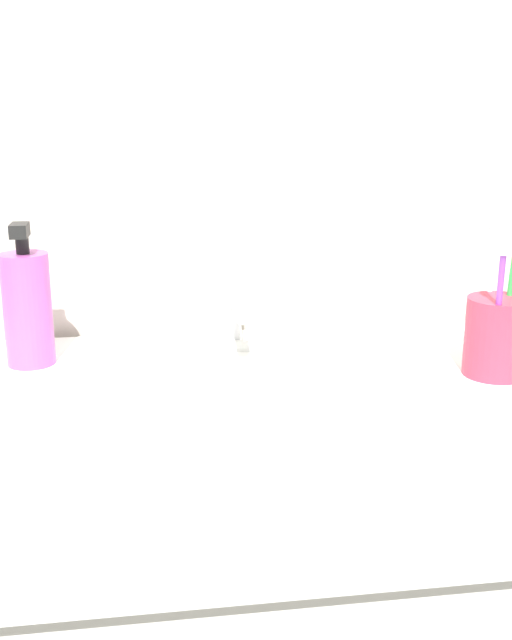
{
  "coord_description": "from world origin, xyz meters",
  "views": [
    {
      "loc": [
        -0.11,
        -0.77,
        1.19
      ],
      "look_at": [
        0.0,
        0.02,
        0.96
      ],
      "focal_mm": 43.81,
      "sensor_mm": 36.0,
      "label": 1
    }
  ],
  "objects_px": {
    "faucet": "(236,297)",
    "toothbrush_white": "(489,277)",
    "toothbrush_green": "(512,275)",
    "toothbrush_purple": "(499,296)",
    "toothbrush_cup": "(497,337)",
    "soap_dispenser": "(27,307)"
  },
  "relations": [
    {
      "from": "faucet",
      "to": "toothbrush_green",
      "type": "relative_size",
      "value": 0.74
    },
    {
      "from": "faucet",
      "to": "toothbrush_purple",
      "type": "height_order",
      "value": "toothbrush_purple"
    },
    {
      "from": "toothbrush_white",
      "to": "soap_dispenser",
      "type": "distance_m",
      "value": 0.56
    },
    {
      "from": "toothbrush_cup",
      "to": "soap_dispenser",
      "type": "bearing_deg",
      "value": 167.63
    },
    {
      "from": "faucet",
      "to": "toothbrush_green",
      "type": "height_order",
      "value": "toothbrush_green"
    },
    {
      "from": "faucet",
      "to": "soap_dispenser",
      "type": "height_order",
      "value": "soap_dispenser"
    },
    {
      "from": "toothbrush_cup",
      "to": "soap_dispenser",
      "type": "relative_size",
      "value": 0.53
    },
    {
      "from": "toothbrush_cup",
      "to": "toothbrush_purple",
      "type": "relative_size",
      "value": 0.54
    },
    {
      "from": "soap_dispenser",
      "to": "toothbrush_cup",
      "type": "bearing_deg",
      "value": -12.37
    },
    {
      "from": "toothbrush_green",
      "to": "soap_dispenser",
      "type": "bearing_deg",
      "value": 169.29
    },
    {
      "from": "faucet",
      "to": "toothbrush_purple",
      "type": "xyz_separation_m",
      "value": [
        0.28,
        -0.17,
        0.03
      ]
    },
    {
      "from": "toothbrush_cup",
      "to": "soap_dispenser",
      "type": "distance_m",
      "value": 0.56
    },
    {
      "from": "toothbrush_green",
      "to": "toothbrush_white",
      "type": "bearing_deg",
      "value": 120.51
    },
    {
      "from": "toothbrush_cup",
      "to": "toothbrush_white",
      "type": "bearing_deg",
      "value": 85.99
    },
    {
      "from": "faucet",
      "to": "toothbrush_white",
      "type": "distance_m",
      "value": 0.32
    },
    {
      "from": "faucet",
      "to": "toothbrush_cup",
      "type": "distance_m",
      "value": 0.33
    },
    {
      "from": "faucet",
      "to": "soap_dispenser",
      "type": "relative_size",
      "value": 0.84
    },
    {
      "from": "toothbrush_cup",
      "to": "toothbrush_purple",
      "type": "bearing_deg",
      "value": -118.33
    },
    {
      "from": "toothbrush_cup",
      "to": "toothbrush_green",
      "type": "bearing_deg",
      "value": 34.86
    },
    {
      "from": "toothbrush_green",
      "to": "toothbrush_purple",
      "type": "bearing_deg",
      "value": -129.55
    },
    {
      "from": "toothbrush_white",
      "to": "soap_dispenser",
      "type": "height_order",
      "value": "toothbrush_white"
    },
    {
      "from": "faucet",
      "to": "soap_dispenser",
      "type": "xyz_separation_m",
      "value": [
        -0.26,
        -0.02,
        0.0
      ]
    }
  ]
}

